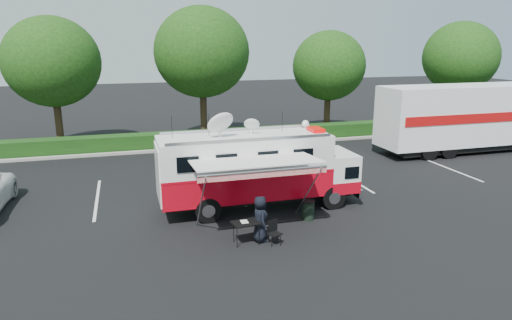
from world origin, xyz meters
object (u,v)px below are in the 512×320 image
Objects in this scene: command_truck at (258,168)px; semi_trailer at (480,116)px; trash_bin at (308,210)px; folding_table at (246,223)px.

command_truck is 17.12m from semi_trailer.
command_truck is 10.88× the size of trash_bin.
folding_table is 0.08× the size of semi_trailer.
command_truck is 8.17× the size of folding_table.
command_truck is 3.60m from folding_table.
trash_bin is (1.49, -1.79, -1.30)m from command_truck.
folding_table is at bearing -112.98° from command_truck.
semi_trailer is at bearing 27.51° from folding_table.
command_truck reaches higher than trash_bin.
semi_trailer is (14.58, 7.67, 1.78)m from trash_bin.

